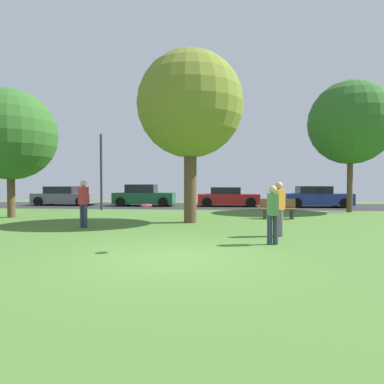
{
  "coord_description": "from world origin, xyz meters",
  "views": [
    {
      "loc": [
        1.1,
        -7.34,
        1.68
      ],
      "look_at": [
        0.0,
        5.49,
        1.29
      ],
      "focal_mm": 31.7,
      "sensor_mm": 36.0,
      "label": 1
    }
  ],
  "objects_px": {
    "person_bystander": "(84,201)",
    "street_lamp_post": "(101,172)",
    "parked_car_blue": "(316,197)",
    "park_bench": "(278,208)",
    "parked_car_green": "(144,196)",
    "parked_car_red": "(228,197)",
    "parked_car_grey": "(65,196)",
    "frisbee_disc": "(146,205)",
    "maple_tree_near": "(10,135)",
    "birch_tree_lone": "(190,105)",
    "person_thrower": "(279,206)",
    "person_walking": "(273,212)",
    "oak_tree_center": "(351,123)"
  },
  "relations": [
    {
      "from": "parked_car_blue",
      "to": "park_bench",
      "type": "xyz_separation_m",
      "value": [
        -3.71,
        -7.41,
        -0.18
      ]
    },
    {
      "from": "parked_car_blue",
      "to": "person_thrower",
      "type": "bearing_deg",
      "value": -109.9
    },
    {
      "from": "frisbee_disc",
      "to": "parked_car_grey",
      "type": "distance_m",
      "value": 18.06
    },
    {
      "from": "parked_car_grey",
      "to": "parked_car_red",
      "type": "distance_m",
      "value": 11.63
    },
    {
      "from": "person_thrower",
      "to": "street_lamp_post",
      "type": "height_order",
      "value": "street_lamp_post"
    },
    {
      "from": "maple_tree_near",
      "to": "oak_tree_center",
      "type": "distance_m",
      "value": 17.52
    },
    {
      "from": "frisbee_disc",
      "to": "parked_car_blue",
      "type": "distance_m",
      "value": 17.1
    },
    {
      "from": "oak_tree_center",
      "to": "park_bench",
      "type": "xyz_separation_m",
      "value": [
        -4.52,
        -3.79,
        -4.46
      ]
    },
    {
      "from": "birch_tree_lone",
      "to": "street_lamp_post",
      "type": "relative_size",
      "value": 1.56
    },
    {
      "from": "person_bystander",
      "to": "parked_car_grey",
      "type": "distance_m",
      "value": 13.0
    },
    {
      "from": "frisbee_disc",
      "to": "park_bench",
      "type": "xyz_separation_m",
      "value": [
        4.36,
        7.67,
        -0.65
      ]
    },
    {
      "from": "parked_car_red",
      "to": "street_lamp_post",
      "type": "height_order",
      "value": "street_lamp_post"
    },
    {
      "from": "maple_tree_near",
      "to": "parked_car_red",
      "type": "xyz_separation_m",
      "value": [
        10.33,
        8.19,
        -3.27
      ]
    },
    {
      "from": "parked_car_grey",
      "to": "parked_car_green",
      "type": "distance_m",
      "value": 5.82
    },
    {
      "from": "parked_car_red",
      "to": "street_lamp_post",
      "type": "relative_size",
      "value": 0.91
    },
    {
      "from": "person_bystander",
      "to": "person_walking",
      "type": "distance_m",
      "value": 6.95
    },
    {
      "from": "person_walking",
      "to": "parked_car_grey",
      "type": "relative_size",
      "value": 0.37
    },
    {
      "from": "maple_tree_near",
      "to": "parked_car_green",
      "type": "height_order",
      "value": "maple_tree_near"
    },
    {
      "from": "person_thrower",
      "to": "street_lamp_post",
      "type": "relative_size",
      "value": 0.37
    },
    {
      "from": "birch_tree_lone",
      "to": "parked_car_grey",
      "type": "distance_m",
      "value": 14.35
    },
    {
      "from": "parked_car_green",
      "to": "street_lamp_post",
      "type": "height_order",
      "value": "street_lamp_post"
    },
    {
      "from": "person_thrower",
      "to": "parked_car_green",
      "type": "bearing_deg",
      "value": -96.8
    },
    {
      "from": "oak_tree_center",
      "to": "parked_car_grey",
      "type": "relative_size",
      "value": 1.68
    },
    {
      "from": "street_lamp_post",
      "to": "parked_car_grey",
      "type": "bearing_deg",
      "value": 136.82
    },
    {
      "from": "parked_car_blue",
      "to": "park_bench",
      "type": "relative_size",
      "value": 2.68
    },
    {
      "from": "maple_tree_near",
      "to": "person_bystander",
      "type": "xyz_separation_m",
      "value": [
        4.86,
        -3.21,
        -2.92
      ]
    },
    {
      "from": "person_thrower",
      "to": "park_bench",
      "type": "height_order",
      "value": "person_thrower"
    },
    {
      "from": "birch_tree_lone",
      "to": "park_bench",
      "type": "distance_m",
      "value": 6.06
    },
    {
      "from": "birch_tree_lone",
      "to": "person_walking",
      "type": "xyz_separation_m",
      "value": [
        2.64,
        -4.69,
        -3.94
      ]
    },
    {
      "from": "person_bystander",
      "to": "parked_car_blue",
      "type": "distance_m",
      "value": 15.82
    },
    {
      "from": "person_walking",
      "to": "park_bench",
      "type": "bearing_deg",
      "value": -20.46
    },
    {
      "from": "parked_car_green",
      "to": "park_bench",
      "type": "bearing_deg",
      "value": -43.56
    },
    {
      "from": "park_bench",
      "to": "person_thrower",
      "type": "bearing_deg",
      "value": 80.95
    },
    {
      "from": "parked_car_grey",
      "to": "street_lamp_post",
      "type": "relative_size",
      "value": 0.96
    },
    {
      "from": "person_bystander",
      "to": "street_lamp_post",
      "type": "distance_m",
      "value": 8.0
    },
    {
      "from": "parked_car_green",
      "to": "frisbee_disc",
      "type": "bearing_deg",
      "value": -76.8
    },
    {
      "from": "birch_tree_lone",
      "to": "frisbee_disc",
      "type": "bearing_deg",
      "value": -95.01
    },
    {
      "from": "oak_tree_center",
      "to": "person_bystander",
      "type": "xyz_separation_m",
      "value": [
        -12.1,
        -7.47,
        -3.96
      ]
    },
    {
      "from": "person_bystander",
      "to": "parked_car_blue",
      "type": "relative_size",
      "value": 0.4
    },
    {
      "from": "park_bench",
      "to": "oak_tree_center",
      "type": "bearing_deg",
      "value": -140.08
    },
    {
      "from": "parked_car_red",
      "to": "parked_car_blue",
      "type": "height_order",
      "value": "parked_car_blue"
    },
    {
      "from": "person_bystander",
      "to": "person_walking",
      "type": "relative_size",
      "value": 1.09
    },
    {
      "from": "parked_car_blue",
      "to": "birch_tree_lone",
      "type": "bearing_deg",
      "value": -129.45
    },
    {
      "from": "parked_car_grey",
      "to": "birch_tree_lone",
      "type": "bearing_deg",
      "value": -43.88
    },
    {
      "from": "park_bench",
      "to": "street_lamp_post",
      "type": "relative_size",
      "value": 0.36
    },
    {
      "from": "park_bench",
      "to": "parked_car_red",
      "type": "bearing_deg",
      "value": -74.74
    },
    {
      "from": "parked_car_green",
      "to": "parked_car_red",
      "type": "distance_m",
      "value": 5.82
    },
    {
      "from": "person_bystander",
      "to": "frisbee_disc",
      "type": "distance_m",
      "value": 5.12
    },
    {
      "from": "birch_tree_lone",
      "to": "parked_car_blue",
      "type": "xyz_separation_m",
      "value": [
        7.55,
        9.17,
        -4.16
      ]
    },
    {
      "from": "birch_tree_lone",
      "to": "oak_tree_center",
      "type": "xyz_separation_m",
      "value": [
        8.36,
        5.55,
        0.12
      ]
    }
  ]
}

